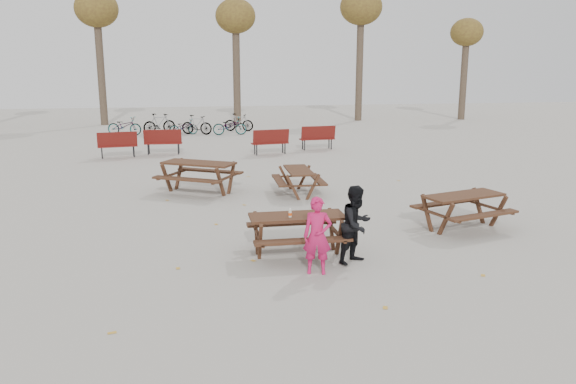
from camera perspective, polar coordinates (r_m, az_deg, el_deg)
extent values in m
plane|color=gray|center=(10.86, 0.92, -6.31)|extent=(80.00, 80.00, 0.00)
cube|color=#321C12|center=(10.64, 0.94, -2.49)|extent=(1.80, 0.70, 0.05)
cube|color=#321C12|center=(10.16, 1.58, -5.00)|extent=(1.80, 0.25, 0.05)
cube|color=#321C12|center=(11.29, 0.35, -3.17)|extent=(1.80, 0.25, 0.05)
cylinder|color=#321C12|center=(10.35, -2.85, -5.16)|extent=(0.08, 0.08, 0.73)
cylinder|color=#321C12|center=(10.92, -3.25, -4.20)|extent=(0.08, 0.08, 0.73)
cylinder|color=#321C12|center=(10.63, 5.22, -4.71)|extent=(0.08, 0.08, 0.73)
cylinder|color=#321C12|center=(11.19, 4.42, -3.81)|extent=(0.08, 0.08, 0.73)
cube|color=white|center=(10.56, 2.65, -2.39)|extent=(0.18, 0.11, 0.03)
ellipsoid|color=tan|center=(10.54, 2.65, -2.16)|extent=(0.14, 0.06, 0.05)
cylinder|color=silver|center=(10.48, 0.22, -2.16)|extent=(0.06, 0.06, 0.15)
cylinder|color=#F64E0C|center=(10.48, 0.22, -2.26)|extent=(0.07, 0.07, 0.05)
cylinder|color=white|center=(10.46, 0.22, -1.71)|extent=(0.03, 0.03, 0.02)
imported|color=#C11852|center=(9.70, 3.00, -4.46)|extent=(0.55, 0.43, 1.36)
imported|color=black|center=(10.28, 6.97, -3.29)|extent=(0.89, 0.84, 1.44)
imported|color=black|center=(30.42, -16.28, 6.46)|extent=(1.91, 1.15, 0.95)
imported|color=black|center=(30.64, -12.94, 6.80)|extent=(1.82, 1.18, 1.07)
imported|color=black|center=(29.90, -10.58, 6.51)|extent=(1.60, 0.91, 0.79)
imported|color=black|center=(29.84, -9.26, 6.75)|extent=(1.73, 1.14, 1.01)
imported|color=black|center=(29.48, -5.94, 6.69)|extent=(1.76, 0.67, 0.92)
imported|color=black|center=(31.09, -5.02, 7.06)|extent=(1.66, 0.89, 0.96)
cylinder|color=#382B21|center=(35.94, -18.47, 11.50)|extent=(0.44, 0.44, 6.30)
ellipsoid|color=brown|center=(36.08, -18.89, 17.21)|extent=(2.52, 2.52, 2.14)
cylinder|color=#382B21|center=(34.71, -5.24, 11.77)|extent=(0.44, 0.44, 5.95)
ellipsoid|color=brown|center=(34.82, -5.36, 17.38)|extent=(2.38, 2.38, 2.02)
cylinder|color=#382B21|center=(37.23, 7.27, 12.33)|extent=(0.44, 0.44, 6.65)
ellipsoid|color=brown|center=(37.40, 7.44, 18.16)|extent=(2.66, 2.66, 2.26)
cylinder|color=#382B21|center=(39.42, 17.41, 10.86)|extent=(0.44, 0.44, 5.25)
ellipsoid|color=brown|center=(39.46, 17.71, 15.21)|extent=(2.10, 2.10, 1.79)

